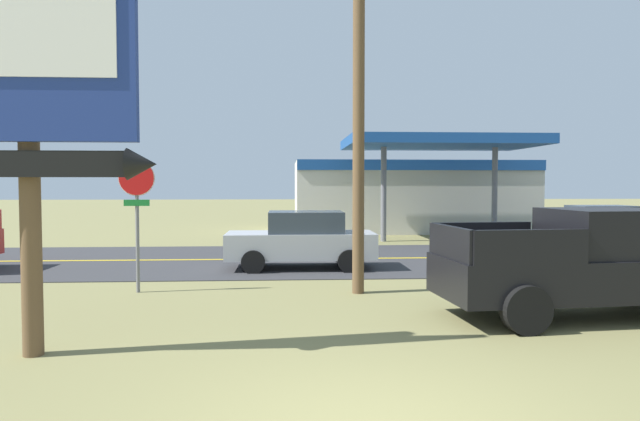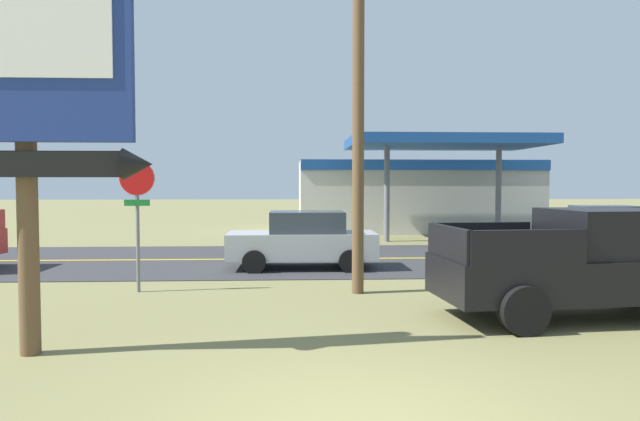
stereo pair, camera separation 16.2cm
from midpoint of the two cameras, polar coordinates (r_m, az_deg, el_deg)
road_asphalt at (r=18.42m, az=-0.51°, el=-4.87°), size 140.00×8.00×0.02m
road_centre_line at (r=18.42m, az=-0.51°, el=-4.83°), size 126.00×0.20×0.01m
motel_sign at (r=8.89m, az=-26.93°, el=11.34°), size 3.32×0.54×5.79m
stop_sign at (r=13.29m, az=-17.44°, el=0.86°), size 0.80×0.08×2.95m
utility_pole at (r=12.93m, az=4.22°, el=15.76°), size 2.18×0.26×9.99m
gas_station at (r=30.31m, az=9.56°, el=1.68°), size 12.00×11.50×4.40m
pickup_black_parked_on_lawn at (r=11.39m, az=25.35°, el=-4.90°), size 5.35×2.57×1.96m
car_grey_mid_lane at (r=23.41m, az=27.03°, el=-1.55°), size 4.20×2.00×1.64m
car_silver_far_lane at (r=16.33m, az=-1.41°, el=-2.93°), size 4.20×2.00×1.64m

